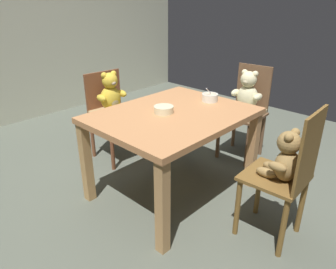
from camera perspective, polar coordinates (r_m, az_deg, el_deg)
name	(u,v)px	position (r m, az deg, el deg)	size (l,w,h in m)	color
ground_plane	(172,193)	(2.72, 0.78, -10.46)	(5.20, 5.20, 0.04)	#575D50
wall_rear	(14,9)	(4.40, -26.04, 19.66)	(5.20, 0.08, 2.71)	beige
dining_table	(173,124)	(2.42, 0.86, 1.85)	(1.17, 0.92, 0.70)	#BB7D4D
teddy_chair_far_center	(113,104)	(3.10, -9.97, 5.48)	(0.45, 0.45, 0.86)	brown
teddy_chair_near_front	(285,167)	(2.09, 20.34, -5.46)	(0.38, 0.39, 0.93)	brown
teddy_chair_near_right	(246,102)	(3.16, 13.86, 5.78)	(0.42, 0.40, 0.90)	brown
porridge_bowl_cream_center	(164,109)	(2.37, -0.78, 4.56)	(0.15, 0.15, 0.05)	beige
porridge_bowl_white_near_right	(210,97)	(2.67, 7.56, 6.68)	(0.14, 0.13, 0.13)	white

